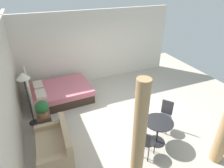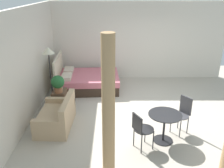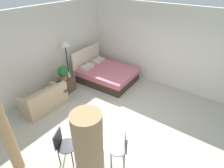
% 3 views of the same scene
% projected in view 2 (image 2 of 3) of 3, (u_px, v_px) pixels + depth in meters
% --- Properties ---
extents(ground_plane, '(8.58, 9.43, 0.02)m').
position_uv_depth(ground_plane, '(146.00, 111.00, 7.04)').
color(ground_plane, '#B2A899').
extents(wall_back, '(8.58, 0.12, 2.88)m').
position_uv_depth(wall_back, '(29.00, 63.00, 6.49)').
color(wall_back, silver).
rests_on(wall_back, ground).
extents(wall_right, '(0.12, 6.43, 2.88)m').
position_uv_depth(wall_right, '(138.00, 41.00, 9.10)').
color(wall_right, silver).
rests_on(wall_right, ground).
extents(bed, '(1.71, 2.15, 1.17)m').
position_uv_depth(bed, '(87.00, 81.00, 8.46)').
color(bed, '#38281E').
rests_on(bed, ground).
extents(couch, '(1.36, 0.84, 0.77)m').
position_uv_depth(couch, '(57.00, 117.00, 6.14)').
color(couch, tan).
rests_on(couch, ground).
extents(nightstand, '(0.51, 0.38, 0.52)m').
position_uv_depth(nightstand, '(60.00, 99.00, 7.14)').
color(nightstand, brown).
rests_on(nightstand, ground).
extents(potted_plant, '(0.37, 0.37, 0.50)m').
position_uv_depth(potted_plant, '(58.00, 83.00, 6.85)').
color(potted_plant, '#935B3D').
rests_on(potted_plant, nightstand).
extents(vase, '(0.12, 0.12, 0.18)m').
position_uv_depth(vase, '(60.00, 86.00, 7.13)').
color(vase, silver).
rests_on(vase, nightstand).
extents(floor_lamp, '(0.36, 0.36, 1.72)m').
position_uv_depth(floor_lamp, '(49.00, 56.00, 7.07)').
color(floor_lamp, black).
rests_on(floor_lamp, ground).
extents(balcony_table, '(0.75, 0.75, 0.70)m').
position_uv_depth(balcony_table, '(164.00, 122.00, 5.47)').
color(balcony_table, black).
rests_on(balcony_table, ground).
extents(cafe_chair_near_window, '(0.59, 0.59, 0.85)m').
position_uv_depth(cafe_chair_near_window, '(141.00, 128.00, 5.18)').
color(cafe_chair_near_window, black).
rests_on(cafe_chair_near_window, ground).
extents(cafe_chair_near_couch, '(0.56, 0.56, 0.92)m').
position_uv_depth(cafe_chair_near_couch, '(183.00, 112.00, 5.80)').
color(cafe_chair_near_couch, '#3F3F44').
rests_on(cafe_chair_near_couch, ground).
extents(curtain_right, '(0.23, 0.23, 2.68)m').
position_uv_depth(curtain_right, '(108.00, 111.00, 4.18)').
color(curtain_right, tan).
rests_on(curtain_right, ground).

